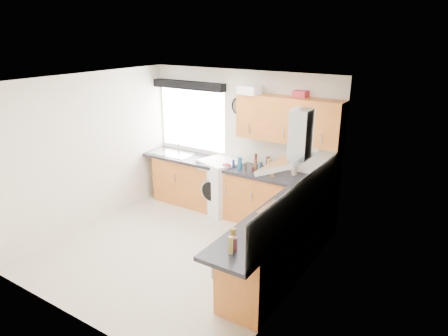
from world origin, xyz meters
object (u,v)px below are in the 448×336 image
Objects in this scene: extractor_hood at (294,148)px; upper_cabinets at (289,120)px; washing_machine at (221,186)px; oven at (281,244)px.

upper_cabinets reaches higher than extractor_hood.
upper_cabinets reaches higher than washing_machine.
extractor_hood is 0.82× the size of washing_machine.
upper_cabinets is at bearing 116.13° from extractor_hood.
extractor_hood is (0.10, -0.00, 1.34)m from oven.
extractor_hood is at bearing -0.00° from oven.
extractor_hood is at bearing -14.76° from washing_machine.
oven is at bearing 180.00° from extractor_hood.
upper_cabinets is 1.79m from washing_machine.
washing_machine is at bearing 145.09° from oven.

